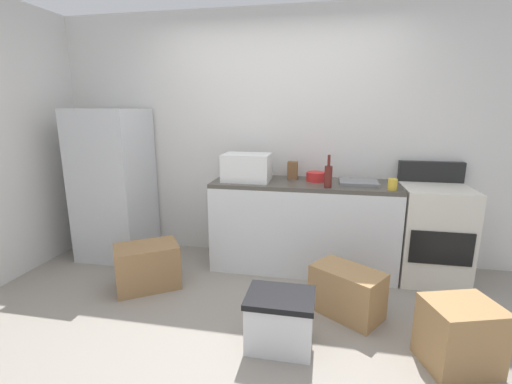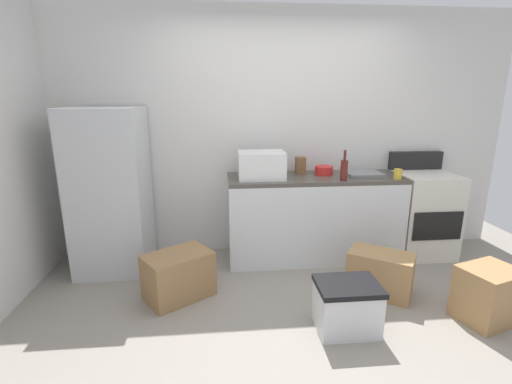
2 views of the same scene
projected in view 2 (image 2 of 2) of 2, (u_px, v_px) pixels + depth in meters
The scene contains 15 objects.
ground_plane at pixel (311, 323), 2.83m from camera, with size 6.00×6.00×0.00m, color gray.
wall_back at pixel (282, 134), 3.99m from camera, with size 5.00×0.10×2.60m, color silver.
kitchen_counter at pixel (313, 217), 3.90m from camera, with size 1.80×0.60×0.90m.
refrigerator at pixel (111, 191), 3.57m from camera, with size 0.68×0.66×1.61m, color silver.
stove_oven at pixel (422, 212), 4.01m from camera, with size 0.60×0.61×1.10m.
microwave at pixel (261, 165), 3.65m from camera, with size 0.46×0.34×0.27m, color white.
sink_basin at pixel (363, 173), 3.84m from camera, with size 0.36×0.32×0.03m, color slate.
wine_bottle at pixel (344, 169), 3.57m from camera, with size 0.07×0.07×0.30m.
coffee_mug at pixel (398, 174), 3.65m from camera, with size 0.08×0.08×0.10m, color gold.
knife_block at pixel (300, 165), 3.88m from camera, with size 0.10×0.10×0.18m, color brown.
mixing_bowl at pixel (324, 170), 3.85m from camera, with size 0.19×0.19×0.09m, color red.
cardboard_box_large at pixel (380, 273), 3.23m from camera, with size 0.54×0.31×0.38m, color #A37A4C.
cardboard_box_medium at pixel (179, 275), 3.16m from camera, with size 0.55×0.36×0.40m, color olive.
cardboard_box_small at pixel (488, 294), 2.83m from camera, with size 0.42×0.34×0.43m, color #A37A4C.
storage_bin at pixel (347, 306), 2.71m from camera, with size 0.46×0.36×0.38m.
Camera 2 is at (-0.66, -2.42, 1.71)m, focal length 25.63 mm.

